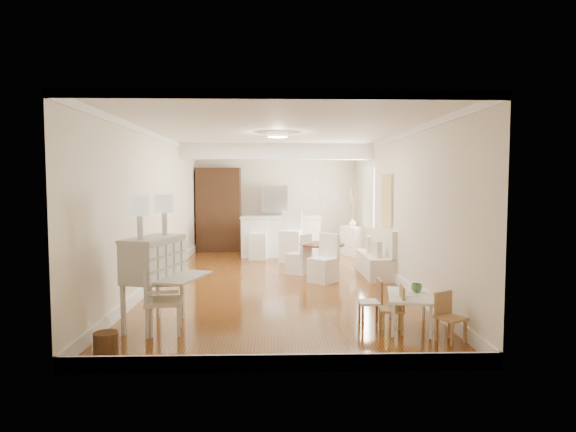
{
  "coord_description": "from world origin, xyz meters",
  "views": [
    {
      "loc": [
        -0.06,
        -9.19,
        1.9
      ],
      "look_at": [
        0.21,
        0.3,
        1.24
      ],
      "focal_mm": 30.0,
      "sensor_mm": 36.0,
      "label": 1
    }
  ],
  "objects_px": {
    "breakfast_counter": "(281,236)",
    "sideboard": "(353,241)",
    "kids_chair_c": "(451,317)",
    "dining_table": "(322,259)",
    "slip_chair_near": "(323,258)",
    "bar_stool_right": "(291,237)",
    "kids_table": "(409,311)",
    "fridge": "(287,218)",
    "kids_chair_a": "(392,309)",
    "wicker_basket": "(106,344)",
    "pantry_cabinet": "(219,209)",
    "gustavian_armchair": "(164,300)",
    "secretary_bureau": "(154,282)",
    "kids_chair_b": "(370,302)",
    "bar_stool_left": "(258,238)",
    "slip_chair_far": "(299,254)"
  },
  "relations": [
    {
      "from": "kids_chair_a",
      "to": "bar_stool_left",
      "type": "distance_m",
      "value": 6.21
    },
    {
      "from": "sideboard",
      "to": "pantry_cabinet",
      "type": "bearing_deg",
      "value": 142.69
    },
    {
      "from": "slip_chair_near",
      "to": "kids_chair_c",
      "type": "bearing_deg",
      "value": -28.27
    },
    {
      "from": "wicker_basket",
      "to": "pantry_cabinet",
      "type": "xyz_separation_m",
      "value": [
        0.31,
        8.17,
        1.02
      ]
    },
    {
      "from": "kids_chair_b",
      "to": "slip_chair_far",
      "type": "height_order",
      "value": "slip_chair_far"
    },
    {
      "from": "kids_table",
      "to": "bar_stool_right",
      "type": "height_order",
      "value": "bar_stool_right"
    },
    {
      "from": "slip_chair_near",
      "to": "bar_stool_right",
      "type": "distance_m",
      "value": 2.46
    },
    {
      "from": "breakfast_counter",
      "to": "wicker_basket",
      "type": "bearing_deg",
      "value": -105.81
    },
    {
      "from": "kids_chair_c",
      "to": "sideboard",
      "type": "relative_size",
      "value": 0.76
    },
    {
      "from": "gustavian_armchair",
      "to": "bar_stool_left",
      "type": "relative_size",
      "value": 0.82
    },
    {
      "from": "slip_chair_far",
      "to": "sideboard",
      "type": "height_order",
      "value": "slip_chair_far"
    },
    {
      "from": "dining_table",
      "to": "sideboard",
      "type": "xyz_separation_m",
      "value": [
        1.07,
        2.54,
        0.06
      ]
    },
    {
      "from": "bar_stool_right",
      "to": "pantry_cabinet",
      "type": "relative_size",
      "value": 0.52
    },
    {
      "from": "gustavian_armchair",
      "to": "wicker_basket",
      "type": "distance_m",
      "value": 0.97
    },
    {
      "from": "sideboard",
      "to": "fridge",
      "type": "bearing_deg",
      "value": 128.6
    },
    {
      "from": "slip_chair_near",
      "to": "sideboard",
      "type": "distance_m",
      "value": 3.54
    },
    {
      "from": "gustavian_armchair",
      "to": "bar_stool_right",
      "type": "bearing_deg",
      "value": -26.45
    },
    {
      "from": "kids_chair_a",
      "to": "slip_chair_far",
      "type": "distance_m",
      "value": 4.09
    },
    {
      "from": "slip_chair_near",
      "to": "kids_chair_b",
      "type": "bearing_deg",
      "value": -39.55
    },
    {
      "from": "kids_chair_a",
      "to": "breakfast_counter",
      "type": "xyz_separation_m",
      "value": [
        -1.32,
        6.36,
        0.21
      ]
    },
    {
      "from": "kids_chair_a",
      "to": "bar_stool_right",
      "type": "bearing_deg",
      "value": -162.29
    },
    {
      "from": "secretary_bureau",
      "to": "bar_stool_left",
      "type": "distance_m",
      "value": 5.7
    },
    {
      "from": "breakfast_counter",
      "to": "sideboard",
      "type": "xyz_separation_m",
      "value": [
        1.89,
        0.1,
        -0.14
      ]
    },
    {
      "from": "kids_table",
      "to": "fridge",
      "type": "bearing_deg",
      "value": 100.92
    },
    {
      "from": "kids_chair_c",
      "to": "bar_stool_right",
      "type": "height_order",
      "value": "bar_stool_right"
    },
    {
      "from": "kids_chair_a",
      "to": "bar_stool_right",
      "type": "distance_m",
      "value": 5.62
    },
    {
      "from": "kids_chair_a",
      "to": "fridge",
      "type": "bearing_deg",
      "value": -164.92
    },
    {
      "from": "slip_chair_near",
      "to": "fridge",
      "type": "bearing_deg",
      "value": 140.68
    },
    {
      "from": "wicker_basket",
      "to": "pantry_cabinet",
      "type": "bearing_deg",
      "value": 87.84
    },
    {
      "from": "gustavian_armchair",
      "to": "kids_chair_b",
      "type": "height_order",
      "value": "gustavian_armchair"
    },
    {
      "from": "kids_chair_a",
      "to": "secretary_bureau",
      "type": "bearing_deg",
      "value": -89.73
    },
    {
      "from": "secretary_bureau",
      "to": "kids_table",
      "type": "bearing_deg",
      "value": 13.81
    },
    {
      "from": "slip_chair_near",
      "to": "bar_stool_right",
      "type": "bearing_deg",
      "value": 145.85
    },
    {
      "from": "kids_chair_c",
      "to": "breakfast_counter",
      "type": "height_order",
      "value": "breakfast_counter"
    },
    {
      "from": "secretary_bureau",
      "to": "kids_chair_b",
      "type": "height_order",
      "value": "secretary_bureau"
    },
    {
      "from": "kids_chair_c",
      "to": "fridge",
      "type": "height_order",
      "value": "fridge"
    },
    {
      "from": "secretary_bureau",
      "to": "bar_stool_left",
      "type": "bearing_deg",
      "value": 94.64
    },
    {
      "from": "kids_chair_c",
      "to": "dining_table",
      "type": "height_order",
      "value": "dining_table"
    },
    {
      "from": "secretary_bureau",
      "to": "kids_chair_c",
      "type": "bearing_deg",
      "value": 5.53
    },
    {
      "from": "kids_chair_b",
      "to": "dining_table",
      "type": "height_order",
      "value": "dining_table"
    },
    {
      "from": "sideboard",
      "to": "slip_chair_near",
      "type": "bearing_deg",
      "value": -130.52
    },
    {
      "from": "pantry_cabinet",
      "to": "sideboard",
      "type": "height_order",
      "value": "pantry_cabinet"
    },
    {
      "from": "kids_chair_a",
      "to": "pantry_cabinet",
      "type": "bearing_deg",
      "value": -151.41
    },
    {
      "from": "slip_chair_near",
      "to": "kids_table",
      "type": "bearing_deg",
      "value": -31.06
    },
    {
      "from": "breakfast_counter",
      "to": "sideboard",
      "type": "relative_size",
      "value": 2.59
    },
    {
      "from": "gustavian_armchair",
      "to": "secretary_bureau",
      "type": "bearing_deg",
      "value": 26.66
    },
    {
      "from": "wicker_basket",
      "to": "pantry_cabinet",
      "type": "height_order",
      "value": "pantry_cabinet"
    },
    {
      "from": "secretary_bureau",
      "to": "gustavian_armchair",
      "type": "xyz_separation_m",
      "value": [
        0.18,
        -0.26,
        -0.18
      ]
    },
    {
      "from": "kids_chair_c",
      "to": "dining_table",
      "type": "relative_size",
      "value": 0.64
    },
    {
      "from": "fridge",
      "to": "kids_chair_b",
      "type": "bearing_deg",
      "value": -82.57
    }
  ]
}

